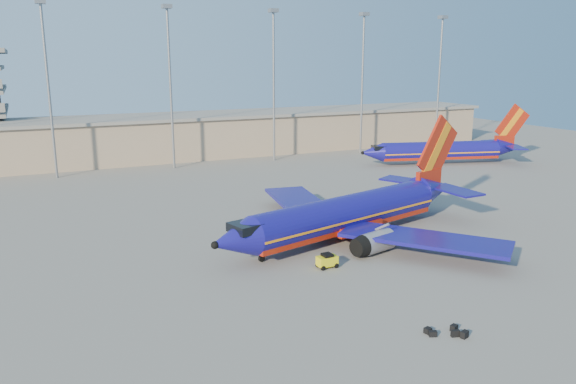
# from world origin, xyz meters

# --- Properties ---
(ground) EXTENTS (220.00, 220.00, 0.00)m
(ground) POSITION_xyz_m (0.00, 0.00, 0.00)
(ground) COLOR slate
(ground) RESTS_ON ground
(terminal_building) EXTENTS (122.00, 16.00, 8.50)m
(terminal_building) POSITION_xyz_m (10.00, 58.00, 4.32)
(terminal_building) COLOR gray
(terminal_building) RESTS_ON ground
(light_mast_row) EXTENTS (101.60, 1.60, 28.65)m
(light_mast_row) POSITION_xyz_m (5.00, 46.00, 17.55)
(light_mast_row) COLOR gray
(light_mast_row) RESTS_ON ground
(aircraft_main) EXTENTS (36.78, 34.92, 12.71)m
(aircraft_main) POSITION_xyz_m (3.05, -2.77, 2.71)
(aircraft_main) COLOR navy
(aircraft_main) RESTS_ON ground
(aircraft_second) EXTENTS (32.44, 15.91, 11.24)m
(aircraft_second) POSITION_xyz_m (42.57, 28.49, 2.58)
(aircraft_second) COLOR navy
(aircraft_second) RESTS_ON ground
(baggage_tug) EXTENTS (1.98, 1.24, 1.40)m
(baggage_tug) POSITION_xyz_m (-4.13, -10.12, 0.73)
(baggage_tug) COLOR yellow
(baggage_tug) RESTS_ON ground
(luggage_pile) EXTENTS (2.63, 2.20, 0.51)m
(luggage_pile) POSITION_xyz_m (-2.75, -25.66, 0.23)
(luggage_pile) COLOR black
(luggage_pile) RESTS_ON ground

